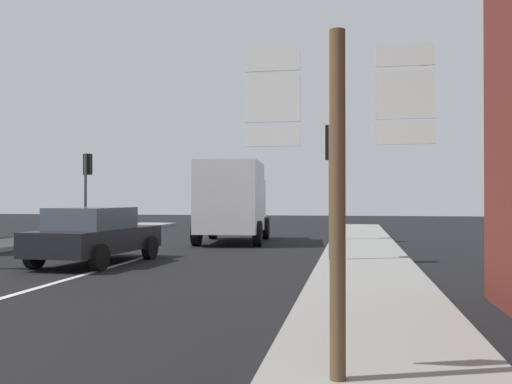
# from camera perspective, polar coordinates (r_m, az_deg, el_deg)

# --- Properties ---
(ground_plane) EXTENTS (80.00, 80.00, 0.00)m
(ground_plane) POSITION_cam_1_polar(r_m,az_deg,el_deg) (15.32, -13.10, -7.03)
(ground_plane) COLOR black
(sidewalk_right) EXTENTS (2.33, 44.00, 0.14)m
(sidewalk_right) POSITION_cam_1_polar(r_m,az_deg,el_deg) (12.14, 11.27, -8.40)
(sidewalk_right) COLOR gray
(sidewalk_right) RESTS_ON ground
(lane_centre_stripe) EXTENTS (0.16, 12.00, 0.01)m
(lane_centre_stripe) POSITION_cam_1_polar(r_m,az_deg,el_deg) (11.77, -20.80, -8.94)
(lane_centre_stripe) COLOR silver
(lane_centre_stripe) RESTS_ON ground
(sedan_far) EXTENTS (2.26, 4.34, 1.47)m
(sedan_far) POSITION_cam_1_polar(r_m,az_deg,el_deg) (15.27, -15.97, -4.18)
(sedan_far) COLOR black
(sedan_far) RESTS_ON ground
(delivery_truck) EXTENTS (2.79, 5.14, 3.05)m
(delivery_truck) POSITION_cam_1_polar(r_m,az_deg,el_deg) (21.51, -2.37, -0.77)
(delivery_truck) COLOR silver
(delivery_truck) RESTS_ON ground
(route_sign_post) EXTENTS (1.66, 0.14, 3.20)m
(route_sign_post) POSITION_cam_1_polar(r_m,az_deg,el_deg) (4.99, 8.25, 1.53)
(route_sign_post) COLOR brown
(route_sign_post) RESTS_ON ground
(traffic_light_far_right) EXTENTS (0.30, 0.49, 3.33)m
(traffic_light_far_right) POSITION_cam_1_polar(r_m,az_deg,el_deg) (21.87, 8.34, 1.37)
(traffic_light_far_right) COLOR #47474C
(traffic_light_far_right) RESTS_ON ground
(traffic_light_near_right) EXTENTS (0.30, 0.49, 3.61)m
(traffic_light_near_right) POSITION_cam_1_polar(r_m,az_deg,el_deg) (14.78, 7.62, 3.11)
(traffic_light_near_right) COLOR #47474C
(traffic_light_near_right) RESTS_ON ground
(traffic_light_far_left) EXTENTS (0.30, 0.49, 3.61)m
(traffic_light_far_left) POSITION_cam_1_polar(r_m,az_deg,el_deg) (25.25, -16.73, 1.61)
(traffic_light_far_left) COLOR #47474C
(traffic_light_far_left) RESTS_ON ground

